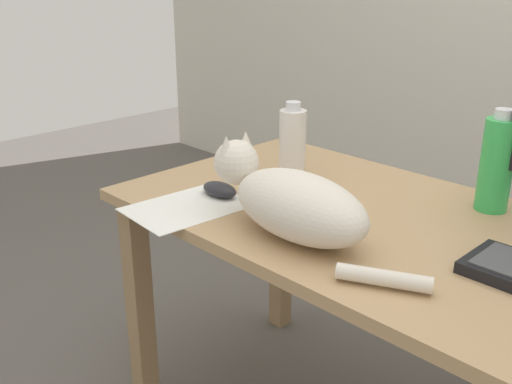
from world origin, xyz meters
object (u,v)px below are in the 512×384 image
Objects in this scene: cat at (292,201)px; water_bottle at (292,143)px; spray_bottle at (497,164)px; computer_mouse at (220,190)px.

cat is 2.79× the size of water_bottle.
cat is at bearing -118.31° from spray_bottle.
cat reaches higher than computer_mouse.
cat is 5.58× the size of computer_mouse.
cat is 2.42× the size of spray_bottle.
spray_bottle reaches higher than water_bottle.
computer_mouse is 0.69m from spray_bottle.
spray_bottle is (0.25, 0.46, 0.04)m from cat.
computer_mouse is at bearing -98.30° from water_bottle.
cat is 0.30m from computer_mouse.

